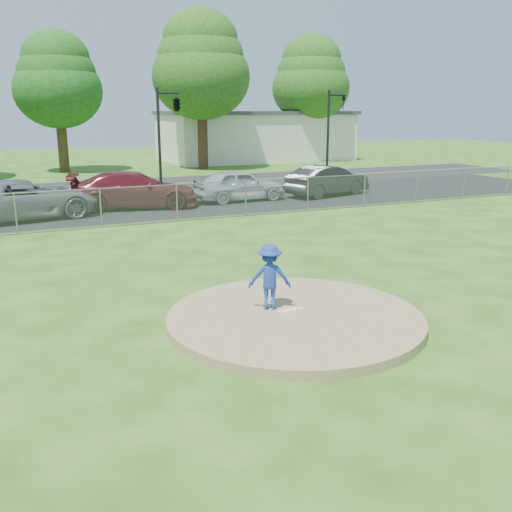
{
  "coord_description": "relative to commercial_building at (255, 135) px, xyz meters",
  "views": [
    {
      "loc": [
        -5.38,
        -9.99,
        4.37
      ],
      "look_at": [
        0.0,
        2.0,
        1.0
      ],
      "focal_mm": 40.0,
      "sensor_mm": 36.0,
      "label": 1
    }
  ],
  "objects": [
    {
      "name": "street",
      "position": [
        -16.0,
        -14.0,
        -2.16
      ],
      "size": [
        60.0,
        7.0,
        0.01
      ],
      "primitive_type": "cube",
      "color": "black",
      "rests_on": "ground"
    },
    {
      "name": "parked_car_charcoal",
      "position": [
        -5.72,
        -22.24,
        -1.36
      ],
      "size": [
        5.05,
        2.83,
        1.58
      ],
      "primitive_type": "imported",
      "rotation": [
        0.0,
        0.0,
        1.83
      ],
      "color": "#252527",
      "rests_on": "parking_lot"
    },
    {
      "name": "tree_right",
      "position": [
        -7.0,
        -6.0,
        5.49
      ],
      "size": [
        7.28,
        7.28,
        11.63
      ],
      "color": "#3B2215",
      "rests_on": "ground"
    },
    {
      "name": "parked_car_pearl",
      "position": [
        -10.64,
        -22.02,
        -1.37
      ],
      "size": [
        4.63,
        2.01,
        1.56
      ],
      "primitive_type": "imported",
      "rotation": [
        0.0,
        0.0,
        1.61
      ],
      "color": "#B9BCBE",
      "rests_on": "parking_lot"
    },
    {
      "name": "parked_car_gray",
      "position": [
        -20.58,
        -22.95,
        -1.33
      ],
      "size": [
        6.33,
        3.93,
        1.63
      ],
      "primitive_type": "imported",
      "rotation": [
        0.0,
        0.0,
        1.79
      ],
      "color": "slate",
      "rests_on": "parking_lot"
    },
    {
      "name": "tree_center",
      "position": [
        -17.0,
        -4.0,
        4.31
      ],
      "size": [
        6.16,
        6.16,
        9.84
      ],
      "color": "#3C2A16",
      "rests_on": "ground"
    },
    {
      "name": "commercial_building",
      "position": [
        0.0,
        0.0,
        0.0
      ],
      "size": [
        16.4,
        9.4,
        4.3
      ],
      "color": "beige",
      "rests_on": "ground"
    },
    {
      "name": "traffic_signal_right",
      "position": [
        -1.76,
        -16.0,
        1.2
      ],
      "size": [
        1.28,
        0.2,
        5.6
      ],
      "color": "black",
      "rests_on": "ground"
    },
    {
      "name": "ground",
      "position": [
        -16.0,
        -28.0,
        -2.16
      ],
      "size": [
        120.0,
        120.0,
        0.0
      ],
      "primitive_type": "plane",
      "color": "#285512",
      "rests_on": "ground"
    },
    {
      "name": "parked_car_darkred",
      "position": [
        -15.83,
        -22.04,
        -1.32
      ],
      "size": [
        6.11,
        3.51,
        1.67
      ],
      "primitive_type": "imported",
      "rotation": [
        0.0,
        0.0,
        1.35
      ],
      "color": "maroon",
      "rests_on": "parking_lot"
    },
    {
      "name": "pitching_rubber",
      "position": [
        -16.0,
        -37.8,
        -1.94
      ],
      "size": [
        0.6,
        0.15,
        0.04
      ],
      "primitive_type": "cube",
      "color": "white",
      "rests_on": "pitchers_mound"
    },
    {
      "name": "pitcher",
      "position": [
        -16.33,
        -37.44,
        -1.25
      ],
      "size": [
        1.05,
        0.83,
        1.42
      ],
      "primitive_type": "imported",
      "rotation": [
        0.0,
        0.0,
        2.76
      ],
      "color": "#1C3C9A",
      "rests_on": "pitchers_mound"
    },
    {
      "name": "traffic_signal_center",
      "position": [
        -12.03,
        -16.0,
        2.45
      ],
      "size": [
        1.42,
        2.48,
        5.6
      ],
      "color": "black",
      "rests_on": "ground"
    },
    {
      "name": "parking_lot",
      "position": [
        -16.0,
        -21.5,
        -2.15
      ],
      "size": [
        50.0,
        8.0,
        0.01
      ],
      "primitive_type": "cube",
      "color": "black",
      "rests_on": "ground"
    },
    {
      "name": "pitchers_mound",
      "position": [
        -16.0,
        -38.0,
        -2.06
      ],
      "size": [
        5.4,
        5.4,
        0.2
      ],
      "primitive_type": "cylinder",
      "color": "#927C50",
      "rests_on": "ground"
    },
    {
      "name": "chain_link_fence",
      "position": [
        -16.0,
        -26.0,
        -1.41
      ],
      "size": [
        40.0,
        0.06,
        1.5
      ],
      "primitive_type": "cube",
      "color": "gray",
      "rests_on": "ground"
    },
    {
      "name": "tree_far_right",
      "position": [
        4.0,
        -3.0,
        4.9
      ],
      "size": [
        6.72,
        6.72,
        10.74
      ],
      "color": "#352213",
      "rests_on": "ground"
    }
  ]
}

